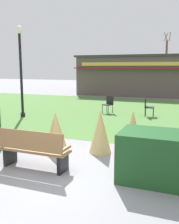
# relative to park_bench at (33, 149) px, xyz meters

# --- Properties ---
(ground_plane) EXTENTS (80.00, 80.00, 0.00)m
(ground_plane) POSITION_rel_park_bench_xyz_m (0.72, -0.40, -0.48)
(ground_plane) COLOR gray
(lawn_patch) EXTENTS (36.00, 12.00, 0.01)m
(lawn_patch) POSITION_rel_park_bench_xyz_m (0.72, 8.65, -0.48)
(lawn_patch) COLOR #4C7A38
(lawn_patch) RESTS_ON ground_plane
(park_bench) EXTENTS (1.70, 0.52, 0.95)m
(park_bench) POSITION_rel_park_bench_xyz_m (0.00, 0.00, 0.00)
(park_bench) COLOR olive
(park_bench) RESTS_ON ground_plane
(hedge_right) EXTENTS (1.81, 1.10, 1.04)m
(hedge_right) POSITION_rel_park_bench_xyz_m (2.90, 0.42, 0.04)
(hedge_right) COLOR #1E4C23
(hedge_right) RESTS_ON ground_plane
(ornamental_grass_behind_left) EXTENTS (0.66, 0.66, 1.18)m
(ornamental_grass_behind_left) POSITION_rel_park_bench_xyz_m (1.89, 2.04, 0.11)
(ornamental_grass_behind_left) COLOR tan
(ornamental_grass_behind_left) RESTS_ON ground_plane
(ornamental_grass_behind_right) EXTENTS (0.62, 0.62, 1.20)m
(ornamental_grass_behind_right) POSITION_rel_park_bench_xyz_m (1.06, 1.71, 0.12)
(ornamental_grass_behind_right) COLOR tan
(ornamental_grass_behind_right) RESTS_ON ground_plane
(ornamental_grass_behind_center) EXTENTS (0.70, 0.70, 1.13)m
(ornamental_grass_behind_center) POSITION_rel_park_bench_xyz_m (-0.14, 1.33, 0.09)
(ornamental_grass_behind_center) COLOR tan
(ornamental_grass_behind_center) RESTS_ON ground_plane
(lamppost_mid) EXTENTS (0.36, 0.36, 4.25)m
(lamppost_mid) POSITION_rel_park_bench_xyz_m (-4.20, 5.41, 2.19)
(lamppost_mid) COLOR black
(lamppost_mid) RESTS_ON ground_plane
(food_kiosk) EXTENTS (11.01, 5.41, 3.37)m
(food_kiosk) POSITION_rel_park_bench_xyz_m (-0.60, 18.06, 1.21)
(food_kiosk) COLOR #594C47
(food_kiosk) RESTS_ON ground_plane
(cafe_chair_west) EXTENTS (0.56, 0.56, 0.89)m
(cafe_chair_west) POSITION_rel_park_bench_xyz_m (-0.63, 7.91, 0.05)
(cafe_chair_west) COLOR black
(cafe_chair_west) RESTS_ON ground_plane
(cafe_chair_east) EXTENTS (0.47, 0.47, 0.89)m
(cafe_chair_east) POSITION_rel_park_bench_xyz_m (1.42, 7.69, 0.05)
(cafe_chair_east) COLOR black
(cafe_chair_east) RESTS_ON ground_plane
(parked_car_west_slot) EXTENTS (4.30, 2.24, 1.20)m
(parked_car_west_slot) POSITION_rel_park_bench_xyz_m (-2.64, 25.57, 0.16)
(parked_car_west_slot) COLOR #B7BABF
(parked_car_west_slot) RESTS_ON ground_plane
(tree_center_bg) EXTENTS (0.91, 0.96, 7.01)m
(tree_center_bg) POSITION_rel_park_bench_xyz_m (-0.10, 32.41, 2.66)
(tree_center_bg) COLOR brown
(tree_center_bg) RESTS_ON ground_plane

